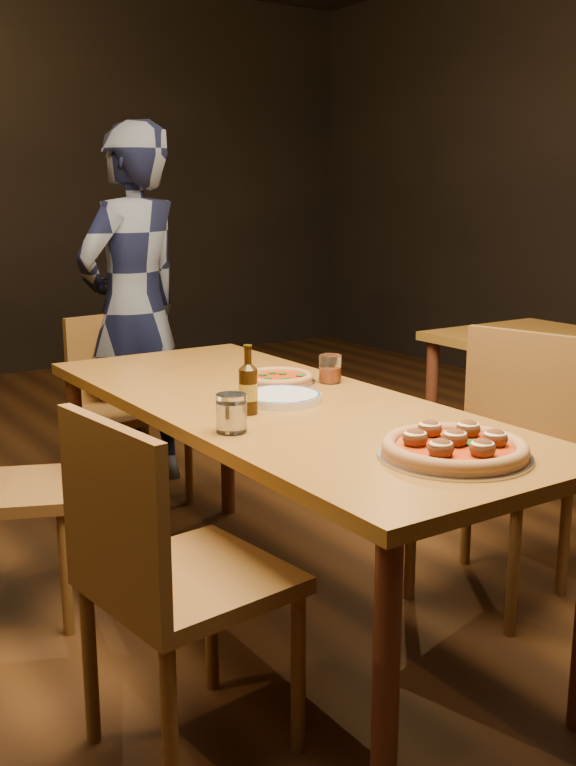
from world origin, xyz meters
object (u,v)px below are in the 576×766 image
chair_end (132,408)px  water_glass (231,413)px  chair_main_sw (9,488)px  chair_main_e (492,466)px  chair_main_nw (191,576)px  diner (134,311)px  pizza_margherita (277,378)px  table_main (279,423)px  pizza_meatball (455,447)px  plate_stack (281,397)px  beer_bottle (248,390)px  amber_glass (330,369)px

chair_end → water_glass: (-0.35, -1.51, 0.36)m
chair_end → chair_main_sw: bearing=-143.4°
chair_main_e → water_glass: bearing=-107.8°
chair_main_nw → chair_main_sw: (-0.17, 0.97, -0.03)m
diner → chair_main_sw: bearing=26.7°
chair_main_nw → pizza_margherita: chair_main_nw is taller
table_main → chair_main_sw: 0.92m
chair_main_nw → pizza_meatball: 0.73m
chair_main_nw → chair_end: 1.83m
table_main → pizza_margherita: 0.29m
table_main → pizza_meatball: 0.74m
plate_stack → beer_bottle: size_ratio=1.23×
chair_main_nw → chair_main_e: 1.26m
table_main → diner: 1.51m
chair_main_e → pizza_meatball: size_ratio=2.48×
pizza_meatball → beer_bottle: 0.69m
pizza_margherita → water_glass: (-0.44, -0.45, 0.04)m
pizza_margherita → beer_bottle: 0.44m
chair_main_nw → chair_main_e: size_ratio=0.98×
amber_glass → diner: size_ratio=0.06×
chair_end → chair_main_e: bearing=-75.6°
chair_main_e → beer_bottle: (-0.85, 0.19, 0.34)m
table_main → chair_end: bearing=87.9°
chair_main_sw → plate_stack: 0.95m
chair_end → chair_main_nw: bearing=-117.3°
table_main → chair_main_e: (0.70, -0.27, -0.20)m
amber_glass → diner: bearing=95.8°
chair_main_sw → pizza_margherita: chair_main_sw is taller
table_main → beer_bottle: bearing=-154.9°
pizza_margherita → plate_stack: 0.27m
plate_stack → diner: size_ratio=0.15×
chair_end → beer_bottle: size_ratio=4.37×
chair_main_nw → diner: size_ratio=0.55×
plate_stack → amber_glass: bearing=24.5°
table_main → chair_main_nw: (-0.55, -0.44, -0.21)m
table_main → chair_main_sw: bearing=143.8°
chair_main_sw → chair_main_e: chair_main_e is taller
table_main → amber_glass: amber_glass is taller
pizza_meatball → amber_glass: 0.90m
chair_main_nw → chair_end: size_ratio=1.06×
plate_stack → table_main: bearing=-164.0°
beer_bottle → water_glass: beer_bottle is taller
chair_main_sw → plate_stack: bearing=-102.4°
pizza_margherita → plate_stack: (-0.14, -0.23, -0.00)m
chair_main_nw → chair_main_sw: chair_main_nw is taller
water_glass → plate_stack: bearing=35.5°
pizza_meatball → beer_bottle: size_ratio=1.90×
chair_main_nw → water_glass: bearing=-54.7°
amber_glass → chair_main_sw: bearing=159.0°
amber_glass → chair_end: bearing=102.4°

